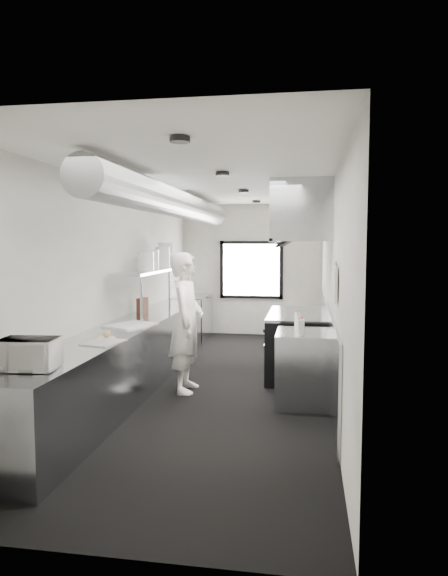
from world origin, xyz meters
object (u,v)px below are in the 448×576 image
at_px(range, 296,344).
at_px(microwave, 29,354).
at_px(plate_stack_b, 152,259).
at_px(plate_stack_c, 163,257).
at_px(line_cook, 187,322).
at_px(deli_tub_b, 40,353).
at_px(squeeze_bottle_d, 297,322).
at_px(exhaust_hood, 302,215).
at_px(far_work_table, 191,318).
at_px(small_plate, 107,338).
at_px(squeeze_bottle_c, 302,325).
at_px(bottle_station, 303,368).
at_px(squeeze_bottle_e, 297,320).
at_px(cutting_board, 131,325).
at_px(plate_stack_d, 165,255).
at_px(plate_stack_a, 146,261).
at_px(pass_shelf, 158,270).
at_px(deli_tub_a, 42,350).
at_px(squeeze_bottle_b, 302,327).
at_px(knife_block, 142,306).
at_px(squeeze_bottle_a, 299,328).
at_px(prep_counter, 129,358).

bearing_deg(range, microwave, -121.06).
relative_size(plate_stack_b, plate_stack_c, 0.86).
xyz_separation_m(line_cook, plate_stack_c, (-0.80, 1.67, 0.82)).
bearing_deg(deli_tub_b, squeeze_bottle_d, 40.78).
bearing_deg(exhaust_hood, far_work_table, 131.94).
height_order(small_plate, squeeze_bottle_d, squeeze_bottle_d).
distance_m(small_plate, squeeze_bottle_c, 2.31).
relative_size(bottle_station, squeeze_bottle_e, 4.54).
xyz_separation_m(microwave, cutting_board, (0.07, 2.34, -0.12)).
bearing_deg(range, plate_stack_c, 164.80).
relative_size(cutting_board, plate_stack_d, 1.48).
xyz_separation_m(plate_stack_a, plate_stack_d, (-0.06, 1.26, 0.06)).
bearing_deg(squeeze_bottle_e, pass_shelf, 147.38).
relative_size(small_plate, squeeze_bottle_d, 1.13).
relative_size(exhaust_hood, line_cook, 1.19).
xyz_separation_m(range, plate_stack_d, (-2.26, 0.90, 1.31)).
bearing_deg(plate_stack_b, pass_shelf, 81.75).
relative_size(deli_tub_a, squeeze_bottle_c, 0.95).
distance_m(range, cutting_board, 2.53).
bearing_deg(exhaust_hood, pass_shelf, 172.53).
relative_size(plate_stack_d, squeeze_bottle_d, 2.33).
distance_m(deli_tub_b, squeeze_bottle_b, 2.92).
height_order(plate_stack_b, squeeze_bottle_b, plate_stack_b).
height_order(far_work_table, plate_stack_c, plate_stack_c).
height_order(line_cook, knife_block, line_cook).
bearing_deg(plate_stack_a, squeeze_bottle_d, -21.17).
height_order(far_work_table, plate_stack_d, plate_stack_d).
bearing_deg(squeeze_bottle_c, exhaust_hood, 91.43).
height_order(plate_stack_a, squeeze_bottle_e, plate_stack_a).
distance_m(deli_tub_a, plate_stack_a, 2.87).
bearing_deg(plate_stack_a, squeeze_bottle_a, -30.28).
distance_m(exhaust_hood, microwave, 4.49).
relative_size(cutting_board, plate_stack_c, 1.75).
distance_m(plate_stack_d, squeeze_bottle_a, 3.57).
xyz_separation_m(bottle_station, plate_stack_d, (-2.38, 2.30, 1.32)).
relative_size(knife_block, squeeze_bottle_b, 1.32).
bearing_deg(plate_stack_b, plate_stack_a, -83.55).
relative_size(line_cook, plate_stack_a, 6.57).
distance_m(line_cook, microwave, 2.69).
distance_m(small_plate, squeeze_bottle_e, 2.36).
bearing_deg(bottle_station, deli_tub_a, -145.29).
distance_m(exhaust_hood, squeeze_bottle_b, 2.12).
relative_size(small_plate, plate_stack_d, 0.48).
height_order(range, plate_stack_d, plate_stack_d).
relative_size(microwave, plate_stack_b, 1.49).
distance_m(prep_counter, cutting_board, 0.48).
xyz_separation_m(far_work_table, cutting_board, (0.07, -3.80, 0.46)).
bearing_deg(plate_stack_b, squeeze_bottle_b, -35.52).
distance_m(knife_block, squeeze_bottle_b, 2.82).
relative_size(far_work_table, squeeze_bottle_e, 6.06).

